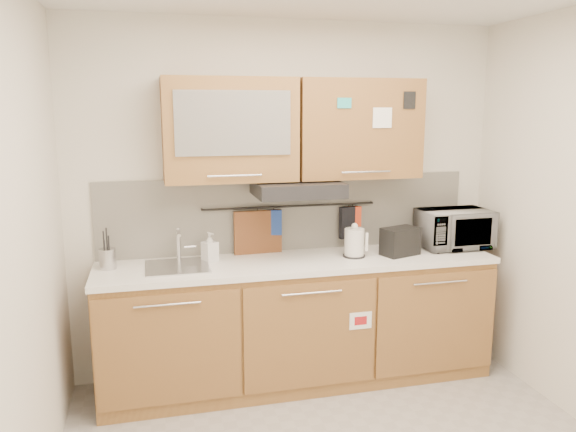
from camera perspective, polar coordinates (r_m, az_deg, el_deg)
wall_back at (r=4.20m, az=0.07°, el=1.64°), size 3.20×0.00×3.20m
wall_left at (r=2.68m, az=-26.39°, el=-4.88°), size 0.00×3.00×3.00m
base_cabinet at (r=4.15m, az=1.12°, el=-11.30°), size 2.80×0.64×0.88m
countertop at (r=3.99m, az=1.15°, el=-4.73°), size 2.82×0.62×0.04m
backsplash at (r=4.21m, az=0.11°, el=0.27°), size 2.80×0.02×0.56m
upper_cabinets at (r=3.97m, az=0.63°, el=8.81°), size 1.82×0.37×0.70m
range_hood at (r=3.94m, az=0.95°, el=2.80°), size 0.60×0.46×0.10m
sink at (r=3.88m, az=-11.17°, el=-5.04°), size 0.42×0.40×0.26m
utensil_rail at (r=4.16m, az=0.24°, el=0.99°), size 1.30×0.02×0.02m
utensil_crock at (r=3.93m, az=-17.85°, el=-4.12°), size 0.12×0.12×0.28m
kettle at (r=4.07m, az=6.76°, el=-2.79°), size 0.19×0.18×0.25m
toaster at (r=4.17m, az=11.33°, el=-2.51°), size 0.30×0.23×0.20m
microwave at (r=4.49m, az=16.54°, el=-1.25°), size 0.53×0.36×0.29m
soap_bottle at (r=3.96m, az=-7.95°, el=-3.12°), size 0.13×0.13×0.21m
cutting_board at (r=4.14m, az=-3.06°, el=-2.47°), size 0.36×0.05×0.44m
oven_mitt at (r=4.14m, az=-1.41°, el=-0.66°), size 0.12×0.06×0.19m
dark_pouch at (r=4.30m, az=6.22°, el=-0.65°), size 0.16×0.08×0.24m
pot_holder at (r=4.31m, az=6.62°, el=-0.06°), size 0.13×0.04×0.15m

